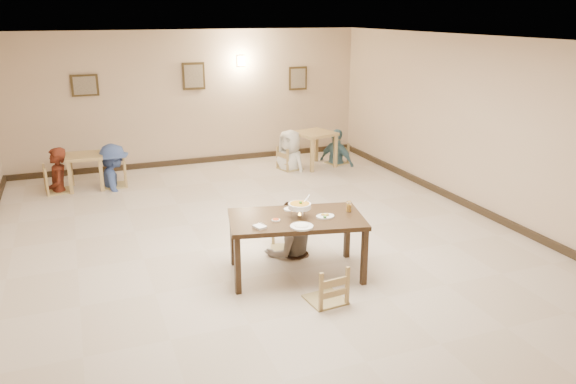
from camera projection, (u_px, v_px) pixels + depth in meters
name	position (u px, v px, depth m)	size (l,w,h in m)	color
floor	(262.00, 241.00, 8.62)	(10.00, 10.00, 0.00)	beige
ceiling	(258.00, 40.00, 7.70)	(10.00, 10.00, 0.00)	silver
wall_back	(190.00, 99.00, 12.60)	(10.00, 10.00, 0.00)	#C8AF93
wall_front	(497.00, 308.00, 3.72)	(10.00, 10.00, 0.00)	#C8AF93
wall_right	(483.00, 127.00, 9.53)	(10.00, 10.00, 0.00)	#C8AF93
baseboard_back	(194.00, 161.00, 13.02)	(8.00, 0.06, 0.12)	black
baseboard_right	(473.00, 207.00, 9.96)	(0.06, 10.00, 0.12)	black
picture_a	(85.00, 85.00, 11.69)	(0.55, 0.04, 0.45)	#362913
picture_b	(194.00, 76.00, 12.44)	(0.50, 0.04, 0.60)	#362913
picture_c	(298.00, 78.00, 13.34)	(0.45, 0.04, 0.55)	#362913
wall_sconce	(241.00, 61.00, 12.73)	(0.16, 0.05, 0.22)	#FFD88C
main_table	(296.00, 223.00, 7.34)	(1.90, 1.32, 0.81)	#362313
chair_far	(286.00, 221.00, 8.14)	(0.45, 0.45, 0.96)	tan
chair_near	(326.00, 266.00, 6.72)	(0.44, 0.44, 0.93)	tan
main_diner	(290.00, 201.00, 7.97)	(0.78, 0.60, 1.60)	gray
curry_warmer	(300.00, 206.00, 7.26)	(0.33, 0.29, 0.27)	silver
rice_plate_far	(293.00, 209.00, 7.59)	(0.26, 0.26, 0.06)	white
rice_plate_near	(302.00, 226.00, 6.96)	(0.29, 0.29, 0.07)	white
fried_plate	(325.00, 216.00, 7.30)	(0.25, 0.25, 0.05)	white
chili_dish	(276.00, 220.00, 7.18)	(0.11, 0.11, 0.02)	white
napkin_cutlery	(260.00, 227.00, 6.95)	(0.18, 0.25, 0.03)	white
drink_glass	(349.00, 207.00, 7.49)	(0.07, 0.07, 0.14)	white
bg_table_left	(85.00, 161.00, 11.05)	(0.72, 0.72, 0.69)	tan
bg_table_right	(315.00, 138.00, 12.59)	(0.98, 0.98, 0.79)	tan
bg_chair_ll	(56.00, 167.00, 10.84)	(0.48, 0.48, 1.02)	tan
bg_chair_lr	(113.00, 162.00, 11.20)	(0.47, 0.47, 1.01)	tan
bg_chair_rl	(290.00, 148.00, 12.44)	(0.45, 0.45, 0.97)	tan
bg_chair_rr	(337.00, 145.00, 12.91)	(0.42, 0.42, 0.89)	tan
bg_diner_a	(54.00, 148.00, 10.73)	(0.64, 0.42, 1.76)	#4E1D11
bg_diner_b	(111.00, 144.00, 11.09)	(1.12, 0.64, 1.73)	#475E96
bg_diner_c	(290.00, 130.00, 12.32)	(0.87, 0.57, 1.78)	silver
bg_diner_d	(338.00, 129.00, 12.80)	(0.94, 0.39, 1.60)	slate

